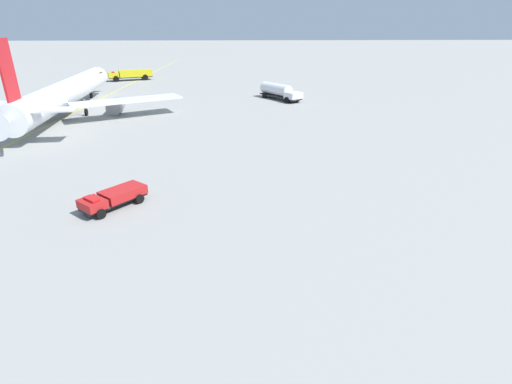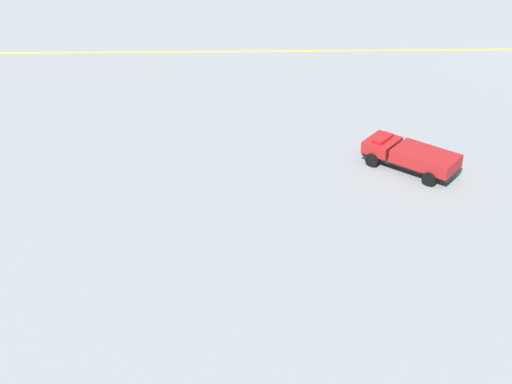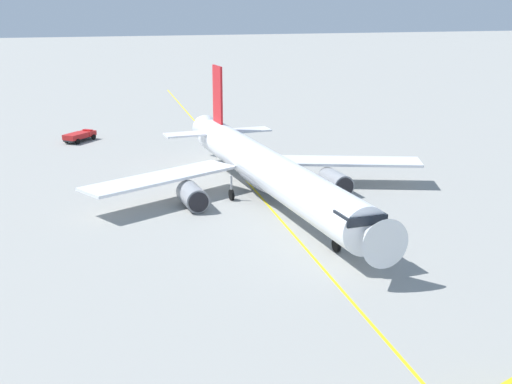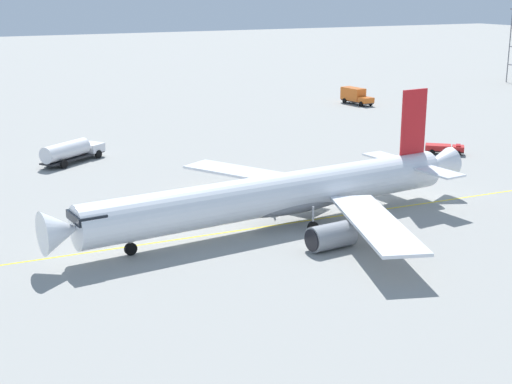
% 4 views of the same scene
% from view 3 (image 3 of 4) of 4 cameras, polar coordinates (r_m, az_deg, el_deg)
% --- Properties ---
extents(ground_plane, '(600.00, 600.00, 0.00)m').
position_cam_3_polar(ground_plane, '(71.74, -0.40, 0.15)').
color(ground_plane, gray).
extents(airliner_main, '(44.85, 36.51, 11.83)m').
position_cam_3_polar(airliner_main, '(67.40, 0.95, 1.73)').
color(airliner_main, white).
rests_on(airliner_main, ground_plane).
extents(ops_pickup_truck, '(5.13, 4.78, 1.41)m').
position_cam_3_polar(ops_pickup_truck, '(99.18, -14.50, 4.56)').
color(ops_pickup_truck, '#232326').
rests_on(ops_pickup_truck, ground_plane).
extents(taxiway_centreline, '(185.01, 5.76, 0.01)m').
position_cam_3_polar(taxiway_centreline, '(62.62, 1.99, -2.24)').
color(taxiway_centreline, yellow).
rests_on(taxiway_centreline, ground_plane).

